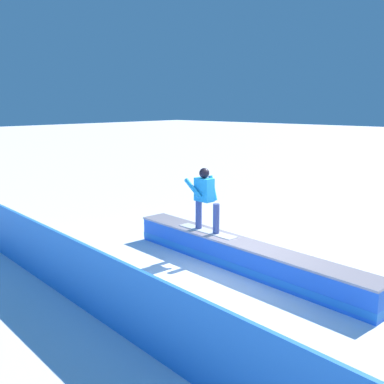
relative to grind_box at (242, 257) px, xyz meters
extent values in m
plane|color=white|center=(0.00, 0.00, -0.26)|extent=(120.00, 120.00, 0.00)
cube|color=blue|center=(0.00, 0.00, 0.01)|extent=(5.96, 1.18, 0.53)
cube|color=blue|center=(0.00, 0.00, -0.13)|extent=(5.98, 1.19, 0.13)
cube|color=gray|center=(0.00, 0.00, 0.29)|extent=(5.97, 1.24, 0.04)
cube|color=silver|center=(1.02, -0.11, 0.32)|extent=(1.55, 0.40, 0.01)
cylinder|color=#3D4984|center=(1.28, -0.13, 0.65)|extent=(0.15, 0.15, 0.64)
cylinder|color=#3D4984|center=(0.75, -0.09, 0.65)|extent=(0.15, 0.15, 0.64)
cube|color=#2295D6|center=(1.12, -0.11, 1.22)|extent=(0.42, 0.27, 0.50)
sphere|color=black|center=(1.12, -0.11, 1.58)|extent=(0.22, 0.22, 0.22)
cylinder|color=#2295D6|center=(1.31, 0.04, 1.25)|extent=(0.50, 0.13, 0.40)
cylinder|color=#2295D6|center=(1.00, -0.27, 1.25)|extent=(0.25, 0.11, 0.55)
cube|color=#2E7EEE|center=(0.00, 3.29, 0.31)|extent=(12.61, 1.37, 1.13)
camera|label=1|loc=(-5.04, 7.07, 3.04)|focal=41.87mm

